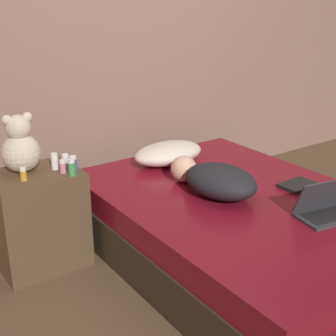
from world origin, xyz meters
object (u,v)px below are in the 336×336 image
object	(u,v)px
bottle_green	(72,167)
bottle_blue	(73,163)
pillow	(168,153)
person_lying	(215,179)
bottle_amber	(23,174)
teddy_bear	(20,147)
bottle_clear	(65,161)
laptop	(326,208)
book	(298,185)
bottle_pink	(63,167)
bottle_white	(55,161)

from	to	relation	value
bottle_green	bottle_blue	distance (m)	0.10
pillow	person_lying	xyz separation A→B (m)	(-0.08, -0.60, 0.02)
bottle_blue	bottle_amber	size ratio (longest dim) A/B	1.12
teddy_bear	bottle_blue	size ratio (longest dim) A/B	4.14
bottle_green	bottle_clear	world-z (taller)	bottle_green
laptop	bottle_amber	world-z (taller)	bottle_amber
book	bottle_blue	bearing A→B (deg)	150.28
bottle_green	book	world-z (taller)	bottle_green
bottle_clear	bottle_pink	bearing A→B (deg)	-122.95
laptop	bottle_green	world-z (taller)	bottle_green
person_lying	bottle_clear	bearing A→B (deg)	136.82
laptop	book	world-z (taller)	laptop
teddy_bear	book	xyz separation A→B (m)	(1.45, -0.83, -0.31)
person_lying	book	size ratio (longest dim) A/B	2.83
bottle_pink	bottle_clear	bearing A→B (deg)	57.05
bottle_blue	book	xyz separation A→B (m)	(1.20, -0.68, -0.20)
person_lying	bottle_blue	distance (m)	0.85
bottle_clear	bottle_blue	bearing A→B (deg)	-70.85
pillow	bottle_green	size ratio (longest dim) A/B	5.33
teddy_bear	bottle_clear	xyz separation A→B (m)	(0.23, -0.08, -0.11)
bottle_pink	bottle_amber	bearing A→B (deg)	176.27
pillow	laptop	size ratio (longest dim) A/B	1.43
bottle_clear	book	size ratio (longest dim) A/B	0.35
person_lying	teddy_bear	world-z (taller)	teddy_bear
bottle_amber	pillow	bearing A→B (deg)	7.64
bottle_blue	bottle_white	bearing A→B (deg)	141.58
bottle_blue	book	world-z (taller)	bottle_blue
laptop	bottle_pink	world-z (taller)	bottle_pink
laptop	bottle_green	size ratio (longest dim) A/B	3.74
book	person_lying	bearing A→B (deg)	155.41
pillow	bottle_clear	bearing A→B (deg)	-174.18
teddy_bear	book	distance (m)	1.70
bottle_green	book	size ratio (longest dim) A/B	0.43
bottle_pink	bottle_white	xyz separation A→B (m)	(-0.01, 0.08, 0.01)
laptop	bottle_amber	bearing A→B (deg)	152.50
bottle_pink	bottle_green	bearing A→B (deg)	-69.64
person_lying	teddy_bear	xyz separation A→B (m)	(-0.96, 0.60, 0.23)
pillow	laptop	world-z (taller)	laptop
person_lying	bottle_blue	world-z (taller)	bottle_blue
teddy_bear	bottle_amber	xyz separation A→B (m)	(-0.05, -0.15, -0.11)
bottle_green	bottle_blue	world-z (taller)	bottle_green
bottle_blue	bottle_amber	bearing A→B (deg)	-179.72
person_lying	bottle_amber	world-z (taller)	bottle_amber
pillow	bottle_pink	distance (m)	0.88
bottle_green	bottle_amber	xyz separation A→B (m)	(-0.25, 0.08, -0.01)
bottle_clear	person_lying	bearing A→B (deg)	-35.54
pillow	laptop	xyz separation A→B (m)	(0.22, -1.19, -0.03)
pillow	person_lying	world-z (taller)	person_lying
laptop	bottle_clear	world-z (taller)	bottle_clear
person_lying	bottle_green	xyz separation A→B (m)	(-0.76, 0.38, 0.12)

